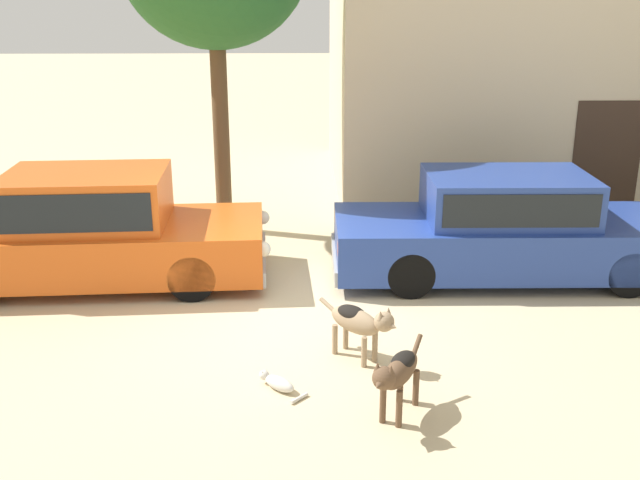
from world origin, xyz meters
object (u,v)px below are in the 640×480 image
object	(u,v)px
parked_sedan_second	(507,226)
stray_cat	(278,383)
stray_dog_spotted	(398,372)
parked_sedan_nearest	(92,229)
stray_dog_tan	(359,321)

from	to	relation	value
parked_sedan_second	stray_cat	xyz separation A→B (m)	(-3.03, -3.03, -0.64)
stray_dog_spotted	parked_sedan_nearest	bearing A→B (deg)	-104.66
parked_sedan_second	stray_dog_tan	xyz separation A→B (m)	(-2.19, -2.42, -0.26)
parked_sedan_nearest	stray_cat	bearing A→B (deg)	-52.30
parked_sedan_second	stray_dog_tan	size ratio (longest dim) A/B	5.76
parked_sedan_second	stray_cat	world-z (taller)	parked_sedan_second
parked_sedan_second	stray_dog_tan	distance (m)	3.27
parked_sedan_nearest	stray_cat	xyz separation A→B (m)	(2.55, -2.97, -0.67)
parked_sedan_second	stray_dog_spotted	xyz separation A→B (m)	(-1.92, -3.55, -0.25)
parked_sedan_nearest	stray_cat	distance (m)	3.98
parked_sedan_nearest	stray_dog_tan	bearing A→B (deg)	-37.75
parked_sedan_second	parked_sedan_nearest	bearing A→B (deg)	-178.75
stray_cat	stray_dog_tan	bearing A→B (deg)	-102.09
parked_sedan_second	stray_dog_tan	bearing A→B (deg)	-131.48
stray_cat	stray_dog_spotted	bearing A→B (deg)	-163.31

